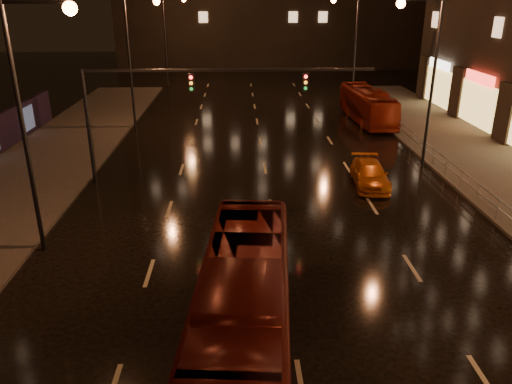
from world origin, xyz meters
TOP-DOWN VIEW (x-y plane):
  - ground at (0.00, 20.00)m, footprint 140.00×140.00m
  - traffic_signal at (-5.06, 20.00)m, footprint 15.31×0.32m
  - railing_right at (10.20, 18.00)m, footprint 0.05×56.00m
  - bus_red at (-1.50, 5.46)m, footprint 3.35×10.79m
  - bus_curb at (9.00, 33.66)m, footprint 2.69×9.74m
  - taxi_far at (5.57, 18.94)m, footprint 2.11×4.46m

SIDE VIEW (x-z plane):
  - ground at x=0.00m, z-range 0.00..0.00m
  - taxi_far at x=5.57m, z-range 0.00..1.26m
  - railing_right at x=10.20m, z-range 0.40..1.40m
  - bus_curb at x=9.00m, z-range 0.00..2.69m
  - bus_red at x=-1.50m, z-range 0.00..2.96m
  - traffic_signal at x=-5.06m, z-range 1.64..7.84m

